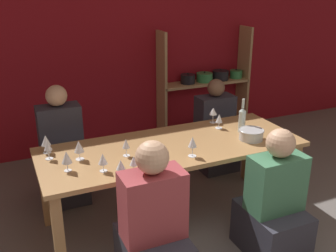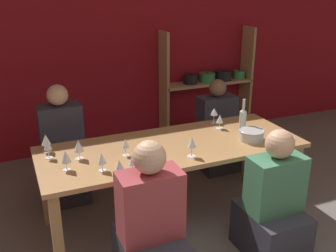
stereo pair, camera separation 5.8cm
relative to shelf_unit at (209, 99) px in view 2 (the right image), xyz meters
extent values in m
cube|color=maroon|center=(-1.24, 0.20, 0.81)|extent=(8.80, 0.06, 2.70)
cube|color=tan|center=(-0.70, 0.00, 0.23)|extent=(0.04, 0.30, 1.54)
cube|color=tan|center=(0.61, 0.00, 0.23)|extent=(0.04, 0.30, 1.54)
cube|color=tan|center=(-0.05, 0.00, -0.52)|extent=(1.31, 0.30, 0.04)
cylinder|color=gold|center=(-0.57, 0.00, -0.43)|extent=(0.16, 0.16, 0.14)
sphere|color=black|center=(-0.57, 0.00, -0.35)|extent=(0.02, 0.02, 0.02)
cylinder|color=#235BAD|center=(-0.31, 0.00, -0.45)|extent=(0.16, 0.16, 0.10)
sphere|color=black|center=(-0.31, 0.00, -0.39)|extent=(0.02, 0.02, 0.02)
cylinder|color=#235BAD|center=(-0.05, 0.00, -0.44)|extent=(0.21, 0.21, 0.13)
sphere|color=black|center=(-0.05, 0.00, -0.36)|extent=(0.02, 0.02, 0.02)
cylinder|color=silver|center=(0.22, 0.00, -0.44)|extent=(0.23, 0.23, 0.13)
sphere|color=black|center=(0.22, 0.00, -0.36)|extent=(0.02, 0.02, 0.02)
cylinder|color=gold|center=(0.48, 0.00, -0.44)|extent=(0.23, 0.23, 0.13)
sphere|color=black|center=(0.48, 0.00, -0.36)|extent=(0.02, 0.02, 0.02)
cube|color=tan|center=(-0.05, 0.00, 0.25)|extent=(1.31, 0.30, 0.04)
cylinder|color=black|center=(-0.31, 0.00, 0.33)|extent=(0.20, 0.20, 0.13)
sphere|color=black|center=(-0.31, 0.00, 0.41)|extent=(0.02, 0.02, 0.02)
cylinder|color=#338447|center=(-0.05, 0.00, 0.33)|extent=(0.23, 0.23, 0.12)
sphere|color=black|center=(-0.05, 0.00, 0.40)|extent=(0.02, 0.02, 0.02)
cylinder|color=black|center=(0.22, 0.00, 0.33)|extent=(0.23, 0.23, 0.13)
sphere|color=black|center=(0.22, 0.00, 0.41)|extent=(0.02, 0.02, 0.02)
cylinder|color=#338447|center=(0.48, 0.00, 0.32)|extent=(0.18, 0.18, 0.11)
sphere|color=black|center=(0.48, 0.00, 0.39)|extent=(0.02, 0.02, 0.02)
cube|color=#AD7F4C|center=(-1.36, -1.78, 0.20)|extent=(2.39, 0.91, 0.04)
cube|color=#AD7F4C|center=(-2.47, -2.16, -0.18)|extent=(0.08, 0.08, 0.72)
cube|color=#AD7F4C|center=(-0.25, -2.16, -0.18)|extent=(0.08, 0.08, 0.72)
cube|color=#AD7F4C|center=(-2.47, -1.41, -0.18)|extent=(0.08, 0.08, 0.72)
cube|color=#AD7F4C|center=(-0.25, -1.41, -0.18)|extent=(0.08, 0.08, 0.72)
cylinder|color=#B7BABC|center=(-0.63, -1.96, 0.27)|extent=(0.22, 0.22, 0.10)
torus|color=#B7BABC|center=(-0.63, -1.96, 0.32)|extent=(0.24, 0.24, 0.01)
cylinder|color=#B2C6C1|center=(-0.60, -1.76, 0.33)|extent=(0.07, 0.07, 0.21)
cone|color=#B2C6C1|center=(-0.60, -1.76, 0.45)|extent=(0.07, 0.07, 0.03)
cylinder|color=#B2C6C1|center=(-0.60, -1.76, 0.51)|extent=(0.03, 0.03, 0.09)
cylinder|color=white|center=(-1.81, -1.83, 0.23)|extent=(0.06, 0.06, 0.00)
cylinder|color=white|center=(-1.81, -1.83, 0.26)|extent=(0.01, 0.01, 0.07)
cone|color=white|center=(-1.81, -1.83, 0.34)|extent=(0.06, 0.06, 0.08)
cylinder|color=white|center=(-1.97, -2.18, 0.23)|extent=(0.06, 0.06, 0.00)
cylinder|color=white|center=(-1.97, -2.18, 0.26)|extent=(0.01, 0.01, 0.06)
cone|color=white|center=(-1.97, -2.18, 0.33)|extent=(0.07, 0.07, 0.08)
cylinder|color=maroon|center=(-1.97, -2.18, 0.31)|extent=(0.04, 0.04, 0.03)
cylinder|color=white|center=(-1.86, -2.16, 0.23)|extent=(0.06, 0.06, 0.00)
cylinder|color=white|center=(-1.86, -2.16, 0.26)|extent=(0.01, 0.01, 0.07)
cone|color=white|center=(-1.86, -2.16, 0.33)|extent=(0.06, 0.06, 0.07)
cylinder|color=maroon|center=(-1.86, -2.16, 0.31)|extent=(0.03, 0.03, 0.03)
cylinder|color=white|center=(-2.32, -1.91, 0.23)|extent=(0.06, 0.06, 0.00)
cylinder|color=white|center=(-2.32, -1.91, 0.26)|extent=(0.01, 0.01, 0.07)
cone|color=white|center=(-2.32, -1.91, 0.34)|extent=(0.08, 0.08, 0.10)
cylinder|color=maroon|center=(-2.32, -1.91, 0.32)|extent=(0.04, 0.04, 0.04)
cylinder|color=white|center=(-0.73, -1.42, 0.23)|extent=(0.07, 0.07, 0.00)
cylinder|color=white|center=(-0.73, -1.42, 0.27)|extent=(0.01, 0.01, 0.09)
cone|color=white|center=(-0.73, -1.42, 0.35)|extent=(0.08, 0.08, 0.07)
cylinder|color=white|center=(-2.42, -1.63, 0.23)|extent=(0.07, 0.07, 0.00)
cylinder|color=white|center=(-2.42, -1.63, 0.27)|extent=(0.01, 0.01, 0.08)
cone|color=white|center=(-2.42, -1.63, 0.34)|extent=(0.07, 0.07, 0.08)
cylinder|color=maroon|center=(-2.42, -1.63, 0.33)|extent=(0.04, 0.04, 0.03)
cylinder|color=white|center=(-1.30, -2.07, 0.23)|extent=(0.07, 0.07, 0.00)
cylinder|color=white|center=(-1.30, -2.07, 0.27)|extent=(0.01, 0.01, 0.08)
cone|color=white|center=(-1.30, -2.07, 0.36)|extent=(0.07, 0.07, 0.09)
cylinder|color=maroon|center=(-1.30, -2.07, 0.33)|extent=(0.04, 0.04, 0.04)
cylinder|color=white|center=(-2.07, -2.03, 0.23)|extent=(0.06, 0.06, 0.00)
cylinder|color=white|center=(-2.07, -2.03, 0.26)|extent=(0.01, 0.01, 0.06)
cone|color=white|center=(-2.07, -2.03, 0.33)|extent=(0.07, 0.07, 0.09)
cylinder|color=white|center=(-2.42, -1.49, 0.23)|extent=(0.07, 0.07, 0.00)
cylinder|color=white|center=(-2.42, -1.49, 0.26)|extent=(0.01, 0.01, 0.07)
cone|color=white|center=(-2.42, -1.49, 0.34)|extent=(0.08, 0.08, 0.09)
cylinder|color=beige|center=(-2.42, -1.49, 0.32)|extent=(0.04, 0.04, 0.04)
cylinder|color=white|center=(-0.76, -1.59, 0.23)|extent=(0.07, 0.07, 0.00)
cylinder|color=white|center=(-0.76, -1.59, 0.26)|extent=(0.01, 0.01, 0.06)
cone|color=white|center=(-0.76, -1.59, 0.33)|extent=(0.07, 0.07, 0.09)
cylinder|color=white|center=(-2.19, -1.74, 0.23)|extent=(0.07, 0.07, 0.00)
cylinder|color=white|center=(-2.19, -1.74, 0.26)|extent=(0.01, 0.01, 0.07)
cone|color=white|center=(-2.19, -1.74, 0.34)|extent=(0.08, 0.08, 0.10)
cylinder|color=beige|center=(-2.19, -1.74, 0.32)|extent=(0.05, 0.05, 0.04)
cube|color=silver|center=(-0.31, -2.07, 0.23)|extent=(0.16, 0.14, 0.01)
cube|color=#99383D|center=(-1.88, -2.61, 0.20)|extent=(0.43, 0.24, 0.49)
sphere|color=tan|center=(-1.88, -2.61, 0.56)|extent=(0.22, 0.22, 0.22)
cube|color=#2D2D38|center=(-0.43, -0.97, -0.33)|extent=(0.44, 0.55, 0.41)
cube|color=#2D2D38|center=(-0.43, -0.97, 0.11)|extent=(0.44, 0.24, 0.49)
sphere|color=brown|center=(-0.43, -0.97, 0.46)|extent=(0.20, 0.20, 0.20)
cube|color=#2D2D38|center=(-0.81, -2.58, -0.33)|extent=(0.44, 0.55, 0.41)
cube|color=#3D7551|center=(-0.81, -2.58, 0.11)|extent=(0.44, 0.24, 0.47)
sphere|color=tan|center=(-0.81, -2.58, 0.46)|extent=(0.23, 0.23, 0.23)
cube|color=#2D2D38|center=(-2.23, -0.98, -0.29)|extent=(0.42, 0.53, 0.50)
cube|color=#2D2D38|center=(-2.23, -0.98, 0.22)|extent=(0.42, 0.23, 0.52)
sphere|color=tan|center=(-2.23, -0.98, 0.58)|extent=(0.21, 0.21, 0.21)
camera|label=1|loc=(-2.72, -4.75, 1.64)|focal=42.00mm
camera|label=2|loc=(-2.67, -4.78, 1.64)|focal=42.00mm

